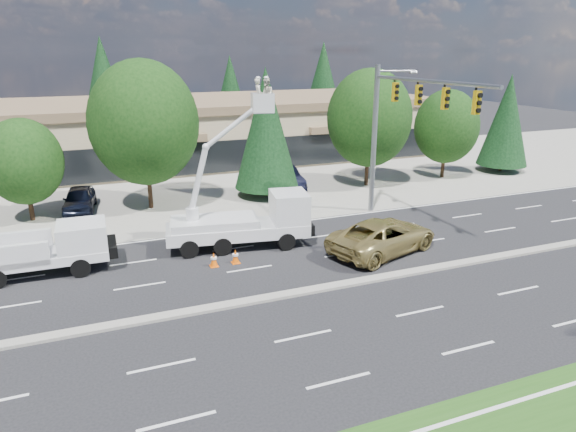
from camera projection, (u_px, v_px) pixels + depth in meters
name	position (u px, v px, depth m)	size (l,w,h in m)	color
ground	(273.00, 298.00, 21.23)	(140.00, 140.00, 0.00)	black
concrete_apron	(183.00, 185.00, 38.93)	(140.00, 22.00, 0.01)	gray
road_median	(273.00, 297.00, 21.22)	(120.00, 0.55, 0.12)	gray
strip_mall	(161.00, 130.00, 46.89)	(50.40, 15.40, 5.50)	tan
tree_front_c	(24.00, 162.00, 29.91)	(4.42, 4.42, 6.13)	#332114
tree_front_d	(144.00, 123.00, 31.77)	(6.76, 6.76, 9.37)	#332114
tree_front_e	(266.00, 129.00, 34.81)	(4.45, 4.45, 8.77)	#332114
tree_front_f	(369.00, 118.00, 37.50)	(6.22, 6.22, 8.62)	#332114
tree_front_g	(447.00, 127.00, 40.24)	(5.02, 5.02, 6.96)	#332114
tree_front_h	(507.00, 120.00, 42.27)	(4.06, 4.06, 8.00)	#332114
tree_back_b	(104.00, 87.00, 55.14)	(5.71, 5.71, 11.26)	#332114
tree_back_c	(231.00, 93.00, 60.36)	(4.71, 4.71, 9.28)	#332114
tree_back_d	(323.00, 83.00, 64.30)	(5.50, 5.50, 10.84)	#332114
signal_mast	(395.00, 119.00, 29.11)	(2.76, 10.16, 9.00)	gray
utility_pickup	(51.00, 254.00, 23.44)	(5.87, 2.42, 2.23)	silver
bucket_truck	(248.00, 213.00, 26.40)	(7.53, 3.33, 8.61)	silver
traffic_cone_b	(214.00, 260.00, 24.26)	(0.40, 0.40, 0.70)	#EF5A07
traffic_cone_c	(235.00, 256.00, 24.65)	(0.40, 0.40, 0.70)	#EF5A07
minivan	(383.00, 236.00, 25.88)	(2.83, 6.14, 1.71)	tan
parked_car_west	(79.00, 199.00, 32.61)	(1.80, 4.48, 1.53)	black
parked_car_east	(284.00, 177.00, 38.14)	(1.70, 4.88, 1.61)	black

